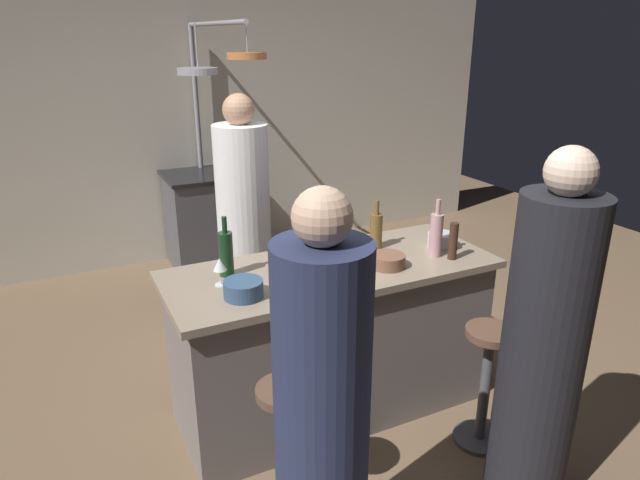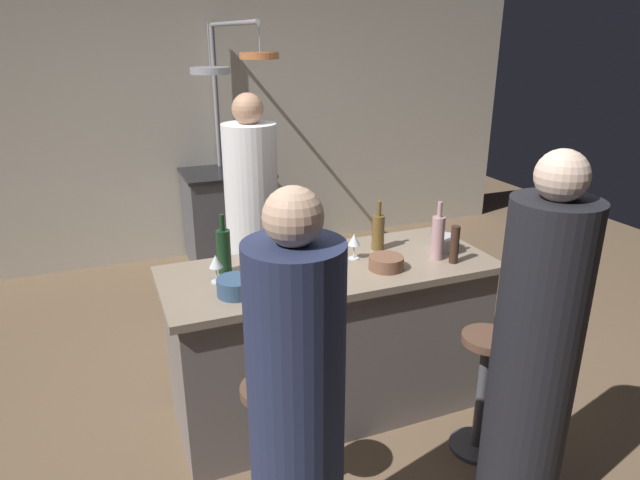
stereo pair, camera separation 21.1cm
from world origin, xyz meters
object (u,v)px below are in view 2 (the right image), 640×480
stove_range (229,217)px  mixing_bowl_wooden (386,263)px  bar_stool_left (272,445)px  cutting_board (303,258)px  mixing_bowl_blue (237,286)px  guest_right (534,361)px  wine_bottle_amber (378,231)px  wine_glass_near_left_guest (354,241)px  pepper_mill (455,245)px  wine_glass_near_right_guest (216,263)px  mixing_bowl_steel (444,243)px  chef (253,229)px  wine_bottle_rose (438,237)px  guest_left (297,423)px  bar_stool_right (482,388)px  wine_bottle_red (224,250)px

stove_range → mixing_bowl_wooden: (0.26, -2.59, 0.49)m
bar_stool_left → cutting_board: size_ratio=2.12×
bar_stool_left → mixing_bowl_blue: (-0.01, 0.47, 0.57)m
mixing_bowl_blue → guest_right: bearing=-39.0°
wine_bottle_amber → wine_glass_near_left_guest: (-0.19, -0.08, -0.00)m
pepper_mill → mixing_bowl_wooden: pepper_mill is taller
wine_glass_near_right_guest → mixing_bowl_steel: size_ratio=0.92×
chef → cutting_board: (0.04, -0.89, 0.11)m
bar_stool_left → mixing_bowl_steel: bearing=25.9°
mixing_bowl_steel → stove_range: bearing=106.1°
stove_range → wine_glass_near_left_guest: size_ratio=6.10×
wine_bottle_amber → wine_bottle_rose: (0.23, -0.25, 0.02)m
wine_glass_near_left_guest → mixing_bowl_steel: wine_glass_near_left_guest is taller
pepper_mill → wine_bottle_amber: wine_bottle_amber is taller
stove_range → guest_right: size_ratio=0.53×
guest_right → mixing_bowl_wooden: size_ratio=9.02×
guest_left → mixing_bowl_blue: 0.85m
guest_left → mixing_bowl_wooden: 1.18m
wine_glass_near_right_guest → wine_glass_near_left_guest: bearing=1.9°
guest_left → mixing_bowl_blue: bearing=90.3°
guest_right → mixing_bowl_steel: (0.21, 0.99, 0.16)m
mixing_bowl_wooden → bar_stool_right: bearing=-56.0°
pepper_mill → wine_bottle_red: bearing=164.3°
mixing_bowl_steel → wine_glass_near_left_guest: bearing=173.2°
mixing_bowl_blue → chef: bearing=71.1°
stove_range → wine_bottle_amber: size_ratio=3.08×
wine_bottle_rose → mixing_bowl_wooden: wine_bottle_rose is taller
guest_right → mixing_bowl_blue: size_ratio=8.87×
cutting_board → wine_bottle_amber: bearing=-2.5°
stove_range → guest_right: guest_right is taller
guest_right → pepper_mill: bearing=80.2°
guest_left → wine_bottle_red: 1.14m
wine_bottle_red → cutting_board: bearing=2.9°
chef → bar_stool_right: 1.86m
mixing_bowl_blue → stove_range: bearing=78.0°
wine_glass_near_right_guest → stove_range: bearing=75.9°
bar_stool_right → mixing_bowl_steel: 0.84m
wine_bottle_red → guest_right: bearing=-47.3°
cutting_board → wine_glass_near_left_guest: 0.30m
stove_range → wine_glass_near_left_guest: wine_glass_near_left_guest is taller
mixing_bowl_wooden → mixing_bowl_blue: (-0.81, -0.01, 0.01)m
bar_stool_right → wine_bottle_amber: 1.01m
cutting_board → mixing_bowl_blue: 0.54m
guest_right → mixing_bowl_wooden: (-0.24, 0.86, 0.16)m
bar_stool_right → mixing_bowl_steel: size_ratio=4.28×
wine_bottle_red → mixing_bowl_wooden: 0.85m
guest_left → mixing_bowl_wooden: (0.81, 0.84, 0.18)m
stove_range → chef: 1.46m
mixing_bowl_blue → wine_bottle_red: bearing=88.4°
guest_left → chef: bearing=78.7°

